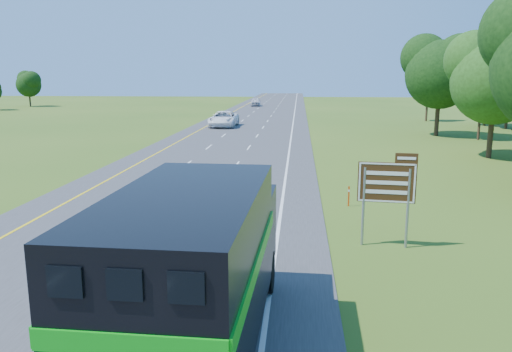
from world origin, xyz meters
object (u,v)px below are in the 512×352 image
object	(u,v)px
horse_truck	(197,268)
white_suv	(224,119)
exit_sign	(388,186)
far_car	(256,102)

from	to	relation	value
horse_truck	white_suv	bearing A→B (deg)	99.70
white_suv	exit_sign	world-z (taller)	exit_sign
far_car	exit_sign	distance (m)	89.41
horse_truck	far_car	bearing A→B (deg)	95.98
horse_truck	white_suv	world-z (taller)	horse_truck
far_car	horse_truck	bearing A→B (deg)	-90.13
exit_sign	white_suv	bearing A→B (deg)	112.61
far_car	exit_sign	size ratio (longest dim) A/B	1.41
white_suv	exit_sign	bearing A→B (deg)	-73.44
horse_truck	far_car	distance (m)	97.02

